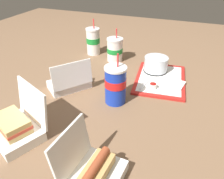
{
  "coord_description": "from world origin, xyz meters",
  "views": [
    {
      "loc": [
        -0.77,
        -0.29,
        0.59
      ],
      "look_at": [
        0.04,
        0.01,
        0.05
      ],
      "focal_mm": 35.0,
      "sensor_mm": 36.0,
      "label": 1
    }
  ],
  "objects_px": {
    "food_tray": "(160,79)",
    "soda_cup_corner": "(115,84)",
    "ketchup_cup": "(153,86)",
    "soda_cup_front": "(115,50)",
    "clamshell_hotdog_corner": "(94,172)",
    "cake_container": "(156,65)",
    "clamshell_sandwich_back": "(16,126)",
    "clamshell_hotdog_left": "(69,81)",
    "soda_cup_left": "(93,41)",
    "plastic_fork": "(144,84)"
  },
  "relations": [
    {
      "from": "clamshell_hotdog_left",
      "to": "cake_container",
      "type": "bearing_deg",
      "value": -49.29
    },
    {
      "from": "ketchup_cup",
      "to": "clamshell_hotdog_corner",
      "type": "distance_m",
      "value": 0.58
    },
    {
      "from": "cake_container",
      "to": "soda_cup_front",
      "type": "xyz_separation_m",
      "value": [
        0.08,
        0.28,
        0.02
      ]
    },
    {
      "from": "cake_container",
      "to": "soda_cup_left",
      "type": "bearing_deg",
      "value": 73.36
    },
    {
      "from": "soda_cup_front",
      "to": "plastic_fork",
      "type": "bearing_deg",
      "value": -135.1
    },
    {
      "from": "food_tray",
      "to": "soda_cup_left",
      "type": "relative_size",
      "value": 1.67
    },
    {
      "from": "plastic_fork",
      "to": "clamshell_hotdog_corner",
      "type": "relative_size",
      "value": 0.6
    },
    {
      "from": "plastic_fork",
      "to": "clamshell_hotdog_left",
      "type": "height_order",
      "value": "clamshell_hotdog_left"
    },
    {
      "from": "ketchup_cup",
      "to": "soda_cup_front",
      "type": "xyz_separation_m",
      "value": [
        0.27,
        0.3,
        0.05
      ]
    },
    {
      "from": "clamshell_hotdog_corner",
      "to": "soda_cup_corner",
      "type": "xyz_separation_m",
      "value": [
        0.42,
        0.09,
        0.05
      ]
    },
    {
      "from": "clamshell_hotdog_left",
      "to": "soda_cup_front",
      "type": "xyz_separation_m",
      "value": [
        0.41,
        -0.1,
        0.03
      ]
    },
    {
      "from": "clamshell_hotdog_corner",
      "to": "soda_cup_left",
      "type": "bearing_deg",
      "value": 24.93
    },
    {
      "from": "soda_cup_corner",
      "to": "ketchup_cup",
      "type": "bearing_deg",
      "value": -42.04
    },
    {
      "from": "food_tray",
      "to": "soda_cup_corner",
      "type": "height_order",
      "value": "soda_cup_corner"
    },
    {
      "from": "food_tray",
      "to": "soda_cup_corner",
      "type": "xyz_separation_m",
      "value": [
        -0.28,
        0.16,
        0.09
      ]
    },
    {
      "from": "ketchup_cup",
      "to": "clamshell_hotdog_left",
      "type": "height_order",
      "value": "clamshell_hotdog_left"
    },
    {
      "from": "food_tray",
      "to": "clamshell_sandwich_back",
      "type": "distance_m",
      "value": 0.75
    },
    {
      "from": "plastic_fork",
      "to": "soda_cup_left",
      "type": "xyz_separation_m",
      "value": [
        0.31,
        0.43,
        0.07
      ]
    },
    {
      "from": "clamshell_sandwich_back",
      "to": "soda_cup_left",
      "type": "height_order",
      "value": "soda_cup_left"
    },
    {
      "from": "soda_cup_left",
      "to": "soda_cup_front",
      "type": "height_order",
      "value": "soda_cup_left"
    },
    {
      "from": "food_tray",
      "to": "plastic_fork",
      "type": "distance_m",
      "value": 0.12
    },
    {
      "from": "soda_cup_left",
      "to": "plastic_fork",
      "type": "bearing_deg",
      "value": -125.81
    },
    {
      "from": "plastic_fork",
      "to": "soda_cup_corner",
      "type": "xyz_separation_m",
      "value": [
        -0.17,
        0.1,
        0.08
      ]
    },
    {
      "from": "ketchup_cup",
      "to": "soda_cup_front",
      "type": "height_order",
      "value": "soda_cup_front"
    },
    {
      "from": "ketchup_cup",
      "to": "soda_cup_front",
      "type": "distance_m",
      "value": 0.41
    },
    {
      "from": "food_tray",
      "to": "soda_cup_front",
      "type": "bearing_deg",
      "value": 63.96
    },
    {
      "from": "ketchup_cup",
      "to": "clamshell_hotdog_left",
      "type": "relative_size",
      "value": 0.17
    },
    {
      "from": "ketchup_cup",
      "to": "plastic_fork",
      "type": "distance_m",
      "value": 0.05
    },
    {
      "from": "clamshell_hotdog_left",
      "to": "clamshell_sandwich_back",
      "type": "distance_m",
      "value": 0.37
    },
    {
      "from": "plastic_fork",
      "to": "clamshell_hotdog_corner",
      "type": "height_order",
      "value": "clamshell_hotdog_corner"
    },
    {
      "from": "soda_cup_front",
      "to": "clamshell_sandwich_back",
      "type": "bearing_deg",
      "value": 172.19
    },
    {
      "from": "cake_container",
      "to": "soda_cup_corner",
      "type": "distance_m",
      "value": 0.37
    },
    {
      "from": "soda_cup_front",
      "to": "clamshell_hotdog_left",
      "type": "bearing_deg",
      "value": 166.56
    },
    {
      "from": "soda_cup_left",
      "to": "soda_cup_front",
      "type": "relative_size",
      "value": 1.14
    },
    {
      "from": "plastic_fork",
      "to": "soda_cup_corner",
      "type": "height_order",
      "value": "soda_cup_corner"
    },
    {
      "from": "soda_cup_left",
      "to": "soda_cup_corner",
      "type": "relative_size",
      "value": 0.99
    },
    {
      "from": "food_tray",
      "to": "soda_cup_corner",
      "type": "distance_m",
      "value": 0.33
    },
    {
      "from": "ketchup_cup",
      "to": "soda_cup_left",
      "type": "distance_m",
      "value": 0.59
    },
    {
      "from": "plastic_fork",
      "to": "clamshell_hotdog_left",
      "type": "relative_size",
      "value": 0.46
    },
    {
      "from": "cake_container",
      "to": "clamshell_sandwich_back",
      "type": "height_order",
      "value": "clamshell_sandwich_back"
    },
    {
      "from": "cake_container",
      "to": "plastic_fork",
      "type": "relative_size",
      "value": 1.24
    },
    {
      "from": "plastic_fork",
      "to": "clamshell_hotdog_corner",
      "type": "distance_m",
      "value": 0.6
    },
    {
      "from": "food_tray",
      "to": "plastic_fork",
      "type": "xyz_separation_m",
      "value": [
        -0.1,
        0.06,
        0.01
      ]
    },
    {
      "from": "plastic_fork",
      "to": "soda_cup_left",
      "type": "bearing_deg",
      "value": 65.65
    },
    {
      "from": "cake_container",
      "to": "ketchup_cup",
      "type": "distance_m",
      "value": 0.2
    },
    {
      "from": "plastic_fork",
      "to": "ketchup_cup",
      "type": "bearing_deg",
      "value": -96.39
    },
    {
      "from": "cake_container",
      "to": "clamshell_sandwich_back",
      "type": "xyz_separation_m",
      "value": [
        -0.7,
        0.39,
        -0.01
      ]
    },
    {
      "from": "food_tray",
      "to": "soda_cup_front",
      "type": "relative_size",
      "value": 1.91
    },
    {
      "from": "ketchup_cup",
      "to": "clamshell_hotdog_corner",
      "type": "xyz_separation_m",
      "value": [
        -0.58,
        0.06,
        0.01
      ]
    },
    {
      "from": "plastic_fork",
      "to": "clamshell_sandwich_back",
      "type": "xyz_separation_m",
      "value": [
        -0.52,
        0.36,
        0.03
      ]
    }
  ]
}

